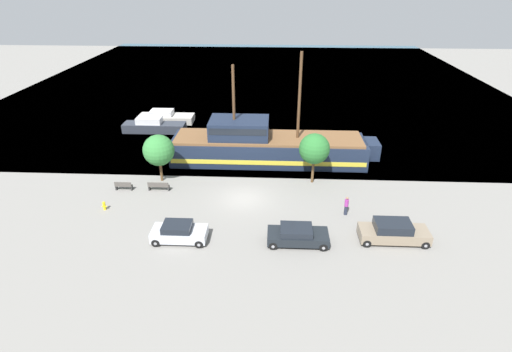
% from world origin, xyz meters
% --- Properties ---
extents(ground_plane, '(160.00, 160.00, 0.00)m').
position_xyz_m(ground_plane, '(0.00, 0.00, 0.00)').
color(ground_plane, gray).
extents(water_surface, '(80.00, 80.00, 0.00)m').
position_xyz_m(water_surface, '(0.00, 44.00, 0.00)').
color(water_surface, '#33566B').
rests_on(water_surface, ground).
extents(pirate_ship, '(20.92, 4.82, 11.06)m').
position_xyz_m(pirate_ship, '(1.65, 7.97, 1.64)').
color(pirate_ship, '#192338').
rests_on(pirate_ship, water_surface).
extents(moored_boat_dockside, '(7.54, 2.04, 1.80)m').
position_xyz_m(moored_boat_dockside, '(-12.30, 15.90, 0.69)').
color(moored_boat_dockside, '#2D333D').
rests_on(moored_boat_dockside, water_surface).
extents(moored_boat_outer, '(7.12, 2.46, 1.58)m').
position_xyz_m(moored_boat_outer, '(-11.74, 19.47, 0.61)').
color(moored_boat_outer, '#B7B2A8').
rests_on(moored_boat_outer, water_surface).
extents(parked_car_curb_front, '(3.97, 1.84, 1.42)m').
position_xyz_m(parked_car_curb_front, '(-4.22, -6.28, 0.71)').
color(parked_car_curb_front, '#B7BCC6').
rests_on(parked_car_curb_front, ground_plane).
extents(parked_car_curb_mid, '(4.37, 1.96, 1.33)m').
position_xyz_m(parked_car_curb_mid, '(4.33, -6.16, 0.67)').
color(parked_car_curb_mid, black).
rests_on(parked_car_curb_mid, ground_plane).
extents(parked_car_curb_rear, '(4.93, 1.95, 1.59)m').
position_xyz_m(parked_car_curb_rear, '(11.26, -5.56, 0.77)').
color(parked_car_curb_rear, '#7F705B').
rests_on(parked_car_curb_rear, ground_plane).
extents(fire_hydrant, '(0.42, 0.25, 0.76)m').
position_xyz_m(fire_hydrant, '(-11.32, -2.37, 0.41)').
color(fire_hydrant, yellow).
rests_on(fire_hydrant, ground_plane).
extents(bench_promenade_east, '(1.51, 0.45, 0.85)m').
position_xyz_m(bench_promenade_east, '(-10.89, 1.01, 0.43)').
color(bench_promenade_east, '#4C4742').
rests_on(bench_promenade_east, ground_plane).
extents(bench_promenade_west, '(1.89, 0.45, 0.85)m').
position_xyz_m(bench_promenade_west, '(-7.72, 1.08, 0.44)').
color(bench_promenade_west, '#4C4742').
rests_on(bench_promenade_west, ground_plane).
extents(pedestrian_walking_near, '(0.32, 0.32, 1.61)m').
position_xyz_m(pedestrian_walking_near, '(8.41, -2.15, 0.81)').
color(pedestrian_walking_near, '#232838').
rests_on(pedestrian_walking_near, ground_plane).
extents(tree_row_east, '(2.85, 2.85, 4.52)m').
position_xyz_m(tree_row_east, '(-7.95, 3.03, 3.08)').
color(tree_row_east, brown).
rests_on(tree_row_east, ground_plane).
extents(tree_row_mideast, '(2.78, 2.78, 4.76)m').
position_xyz_m(tree_row_mideast, '(6.14, 3.39, 3.36)').
color(tree_row_mideast, brown).
rests_on(tree_row_mideast, ground_plane).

